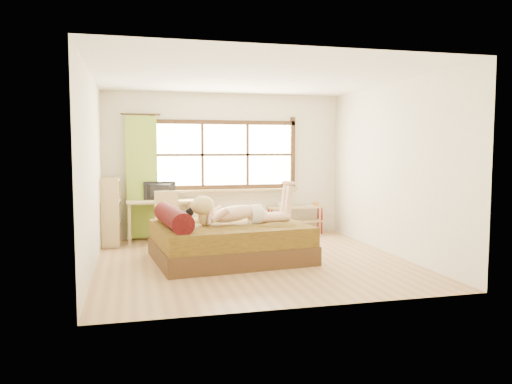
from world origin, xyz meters
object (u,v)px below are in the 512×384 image
object	(u,v)px
woman	(240,202)
chair	(167,215)
bookshelf	(111,212)
bed	(226,240)
desk	(160,206)
kitten	(181,215)
pipe_shelf	(296,214)

from	to	relation	value
woman	chair	xyz separation A→B (m)	(-0.98, 1.44, -0.36)
bookshelf	bed	bearing A→B (deg)	-38.74
bed	woman	distance (m)	0.62
desk	chair	bearing A→B (deg)	-76.63
woman	kitten	size ratio (longest dim) A/B	4.67
woman	chair	size ratio (longest dim) A/B	1.64
woman	bed	bearing A→B (deg)	161.60
woman	pipe_shelf	bearing A→B (deg)	45.32
kitten	desk	size ratio (longest dim) A/B	0.27
pipe_shelf	bookshelf	bearing A→B (deg)	-172.28
desk	chair	size ratio (longest dim) A/B	1.29
woman	bookshelf	world-z (taller)	woman
pipe_shelf	bookshelf	xyz separation A→B (m)	(-3.45, -0.38, 0.19)
kitten	pipe_shelf	size ratio (longest dim) A/B	0.30
pipe_shelf	bookshelf	size ratio (longest dim) A/B	0.95
woman	desk	distance (m)	2.11
kitten	chair	xyz separation A→B (m)	(-0.11, 1.29, -0.16)
chair	pipe_shelf	xyz separation A→B (m)	(2.51, 0.48, -0.12)
bookshelf	desk	bearing A→B (deg)	19.70
kitten	pipe_shelf	distance (m)	3.00
woman	kitten	distance (m)	0.90
bed	pipe_shelf	size ratio (longest dim) A/B	2.14
kitten	bookshelf	xyz separation A→B (m)	(-1.05, 1.40, -0.09)
pipe_shelf	bookshelf	world-z (taller)	bookshelf
bed	woman	size ratio (longest dim) A/B	1.54
woman	pipe_shelf	distance (m)	2.51
woman	desk	xyz separation A→B (m)	(-1.08, 1.81, -0.23)
kitten	bookshelf	world-z (taller)	bookshelf
kitten	pipe_shelf	world-z (taller)	kitten
chair	bookshelf	distance (m)	0.95
bookshelf	kitten	bearing A→B (deg)	-50.63
pipe_shelf	chair	bearing A→B (deg)	-167.63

